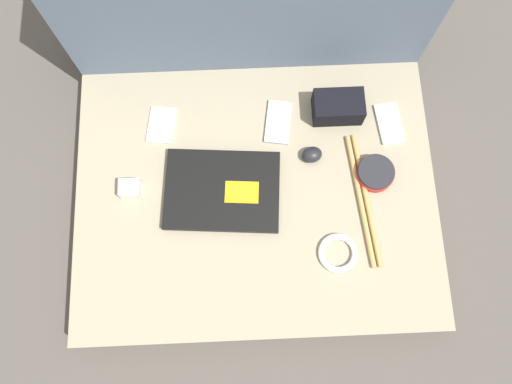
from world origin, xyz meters
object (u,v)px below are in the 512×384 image
at_px(charger_brick, 130,189).
at_px(laptop, 222,191).
at_px(phone_silver, 161,125).
at_px(speaker_puck, 375,173).
at_px(phone_black, 278,122).
at_px(phone_small, 389,123).
at_px(camera_pouch, 338,107).
at_px(computer_mouse, 312,155).

bearing_deg(charger_brick, laptop, -2.90).
bearing_deg(phone_silver, laptop, -42.05).
relative_size(speaker_puck, phone_black, 0.76).
bearing_deg(speaker_puck, phone_black, 147.15).
height_order(laptop, charger_brick, charger_brick).
bearing_deg(phone_silver, phone_small, 6.09).
xyz_separation_m(phone_small, camera_pouch, (-0.15, 0.04, 0.03)).
bearing_deg(camera_pouch, speaker_puck, -64.95).
xyz_separation_m(phone_silver, camera_pouch, (0.50, 0.02, 0.03)).
distance_m(speaker_puck, phone_silver, 0.61).
bearing_deg(charger_brick, computer_mouse, 8.88).
relative_size(speaker_puck, phone_small, 0.82).
relative_size(phone_small, charger_brick, 2.35).
relative_size(laptop, charger_brick, 6.03).
bearing_deg(phone_silver, camera_pouch, 10.32).
bearing_deg(charger_brick, camera_pouch, 19.86).
height_order(phone_small, camera_pouch, camera_pouch).
bearing_deg(computer_mouse, camera_pouch, 45.97).
height_order(phone_silver, camera_pouch, camera_pouch).
relative_size(phone_small, camera_pouch, 0.91).
relative_size(phone_silver, phone_black, 0.85).
bearing_deg(phone_small, computer_mouse, -165.06).
bearing_deg(speaker_puck, laptop, -175.86).
bearing_deg(camera_pouch, phone_black, -171.45).
relative_size(speaker_puck, camera_pouch, 0.75).
xyz_separation_m(phone_black, camera_pouch, (0.17, 0.03, 0.03)).
distance_m(speaker_puck, phone_black, 0.30).
relative_size(phone_black, phone_small, 1.08).
height_order(speaker_puck, phone_black, speaker_puck).
height_order(laptop, camera_pouch, camera_pouch).
xyz_separation_m(computer_mouse, charger_brick, (-0.49, -0.08, 0.00)).
xyz_separation_m(computer_mouse, phone_black, (-0.09, 0.11, -0.01)).
bearing_deg(phone_silver, phone_black, 7.06).
relative_size(laptop, phone_black, 2.38).
xyz_separation_m(computer_mouse, phone_small, (0.23, 0.09, -0.01)).
xyz_separation_m(laptop, phone_small, (0.47, 0.18, -0.01)).
xyz_separation_m(camera_pouch, charger_brick, (-0.57, -0.21, -0.01)).
xyz_separation_m(computer_mouse, phone_silver, (-0.42, 0.11, -0.01)).
relative_size(computer_mouse, camera_pouch, 0.47).
relative_size(phone_silver, phone_small, 0.91).
distance_m(phone_silver, phone_small, 0.64).
relative_size(laptop, phone_small, 2.57).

